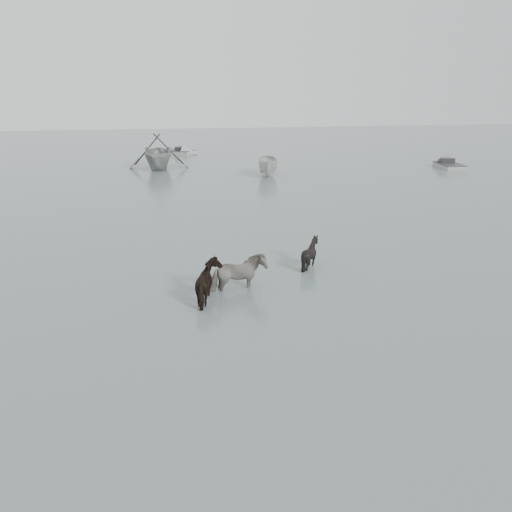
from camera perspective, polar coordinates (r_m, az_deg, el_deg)
name	(u,v)px	position (r m, az deg, el deg)	size (l,w,h in m)	color
ground	(279,286)	(16.61, 2.64, -3.40)	(140.00, 140.00, 0.00)	slate
pony_pinto	(238,267)	(16.00, -2.12, -1.30)	(0.83, 1.83, 1.54)	black
pony_dark	(211,278)	(15.29, -5.20, -2.55)	(1.42, 1.22, 1.43)	black
pony_black	(310,250)	(18.24, 6.22, 0.71)	(1.05, 1.18, 1.30)	black
rowboat_trail	(158,150)	(41.99, -11.12, 11.80)	(4.90, 5.68, 2.99)	gray
boat_small	(268,165)	(38.06, 1.41, 10.33)	(1.47, 3.90, 1.51)	#B5B5B0
skiff_port	(450,164)	(44.54, 21.26, 9.82)	(4.34, 1.60, 0.75)	gray
skiff_mid	(174,150)	(51.72, -9.32, 11.87)	(5.36, 1.60, 0.75)	gray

